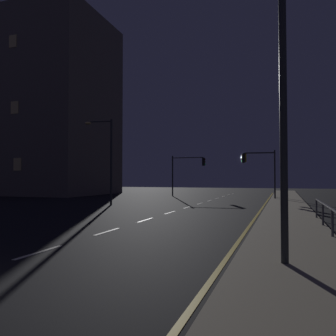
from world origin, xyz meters
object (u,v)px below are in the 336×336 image
object	(u,v)px
traffic_light_overhead_east	(260,164)
traffic_light_near_left	(187,167)
street_lamp_median	(286,65)
building_distant	(31,109)
street_lamp_across_street	(107,153)
traffic_light_mid_right	(259,165)

from	to	relation	value
traffic_light_overhead_east	traffic_light_near_left	world-z (taller)	traffic_light_overhead_east
street_lamp_median	building_distant	bearing A→B (deg)	138.79
building_distant	street_lamp_across_street	bearing A→B (deg)	-35.12
traffic_light_near_left	street_lamp_across_street	size ratio (longest dim) A/B	0.70
traffic_light_overhead_east	traffic_light_near_left	distance (m)	8.68
traffic_light_near_left	street_lamp_median	bearing A→B (deg)	-69.95
traffic_light_near_left	street_lamp_median	world-z (taller)	street_lamp_median
traffic_light_mid_right	traffic_light_near_left	bearing A→B (deg)	157.38
traffic_light_near_left	street_lamp_across_street	distance (m)	15.01
traffic_light_overhead_east	traffic_light_near_left	bearing A→B (deg)	172.26
traffic_light_overhead_east	traffic_light_mid_right	size ratio (longest dim) A/B	1.04
traffic_light_overhead_east	traffic_light_near_left	xyz separation A→B (m)	(-8.60, 1.17, -0.21)
traffic_light_overhead_east	traffic_light_near_left	size ratio (longest dim) A/B	1.03
traffic_light_overhead_east	street_lamp_across_street	world-z (taller)	street_lamp_across_street
traffic_light_near_left	street_lamp_across_street	world-z (taller)	street_lamp_across_street
traffic_light_mid_right	street_lamp_across_street	size ratio (longest dim) A/B	0.70
traffic_light_overhead_east	street_lamp_median	size ratio (longest dim) A/B	0.62
traffic_light_overhead_east	building_distant	distance (m)	32.50
traffic_light_mid_right	traffic_light_overhead_east	bearing A→B (deg)	91.29
traffic_light_overhead_east	street_lamp_across_street	bearing A→B (deg)	-129.84
street_lamp_across_street	building_distant	xyz separation A→B (m)	(-20.10, 14.14, 7.70)
traffic_light_near_left	street_lamp_median	distance (m)	32.24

